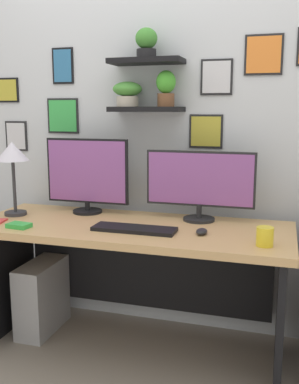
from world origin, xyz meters
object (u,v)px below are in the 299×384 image
(monitor_left, at_px, (87,175))
(coffee_mug, at_px, (265,237))
(desk, at_px, (133,257))
(computer_mouse, at_px, (202,231))
(keyboard, at_px, (134,229))
(computer_tower_left, at_px, (42,297))
(scissors_tray, at_px, (19,225))
(monitor_right, at_px, (200,183))
(desk_lamp, at_px, (13,157))

(monitor_left, relative_size, coffee_mug, 5.82)
(desk, relative_size, computer_mouse, 19.52)
(keyboard, xyz_separation_m, computer_tower_left, (-0.68, 0.19, -0.54))
(scissors_tray, bearing_deg, computer_tower_left, 101.41)
(monitor_right, relative_size, coffee_mug, 6.89)
(monitor_right, xyz_separation_m, computer_mouse, (0.07, -0.29, -0.20))
(monitor_right, relative_size, computer_tower_left, 1.41)
(scissors_tray, bearing_deg, monitor_right, 26.21)
(computer_mouse, bearing_deg, monitor_right, 102.93)
(coffee_mug, height_order, computer_tower_left, coffee_mug)
(keyboard, distance_m, desk_lamp, 0.88)
(desk, bearing_deg, keyboard, -68.71)
(monitor_right, bearing_deg, monitor_left, 180.00)
(keyboard, distance_m, coffee_mug, 0.67)
(desk_lamp, bearing_deg, keyboard, -9.59)
(computer_tower_left, bearing_deg, computer_mouse, -8.35)
(keyboard, height_order, scissors_tray, scissors_tray)
(scissors_tray, bearing_deg, desk_lamp, 126.27)
(keyboard, bearing_deg, desk, 111.29)
(desk, distance_m, monitor_right, 0.57)
(monitor_right, bearing_deg, computer_tower_left, -171.78)
(monitor_right, height_order, scissors_tray, monitor_right)
(desk, bearing_deg, monitor_right, 24.82)
(monitor_right, height_order, coffee_mug, monitor_right)
(desk, height_order, scissors_tray, scissors_tray)
(desk, bearing_deg, monitor_left, 155.18)
(monitor_right, distance_m, computer_mouse, 0.36)
(desk, bearing_deg, computer_mouse, -17.26)
(computer_tower_left, bearing_deg, desk, -2.06)
(monitor_left, relative_size, desk_lamp, 1.19)
(desk, distance_m, computer_tower_left, 0.69)
(computer_mouse, height_order, desk_lamp, desk_lamp)
(desk, height_order, keyboard, keyboard)
(computer_mouse, distance_m, scissors_tray, 0.98)
(scissors_tray, distance_m, computer_tower_left, 0.62)
(coffee_mug, bearing_deg, computer_mouse, 160.76)
(keyboard, height_order, desk_lamp, desk_lamp)
(monitor_left, xyz_separation_m, monitor_right, (0.69, -0.00, -0.02))
(desk_lamp, relative_size, coffee_mug, 4.89)
(desk, relative_size, monitor_left, 3.35)
(computer_tower_left, bearing_deg, desk_lamp, -157.84)
(desk, xyz_separation_m, coffee_mug, (0.73, -0.24, 0.25))
(coffee_mug, bearing_deg, monitor_left, 159.65)
(monitor_left, bearing_deg, coffee_mug, -20.35)
(desk, xyz_separation_m, computer_tower_left, (-0.61, 0.02, -0.32))
(desk_lamp, bearing_deg, computer_tower_left, 22.16)
(desk_lamp, xyz_separation_m, computer_tower_left, (0.12, 0.05, -0.88))
(computer_tower_left, bearing_deg, coffee_mug, -10.99)
(desk, xyz_separation_m, monitor_left, (-0.35, 0.16, 0.44))
(desk_lamp, bearing_deg, monitor_left, 25.94)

